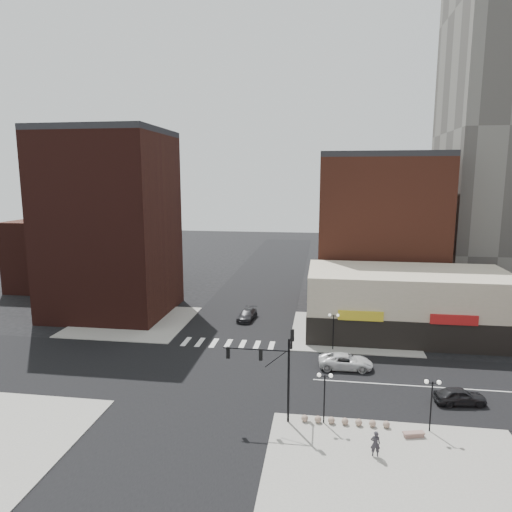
# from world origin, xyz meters

# --- Properties ---
(ground) EXTENTS (240.00, 240.00, 0.00)m
(ground) POSITION_xyz_m (0.00, 0.00, 0.00)
(ground) COLOR black
(ground) RESTS_ON ground
(road_ew) EXTENTS (200.00, 14.00, 0.02)m
(road_ew) POSITION_xyz_m (0.00, 0.00, 0.01)
(road_ew) COLOR black
(road_ew) RESTS_ON ground
(road_ns) EXTENTS (14.00, 200.00, 0.02)m
(road_ns) POSITION_xyz_m (0.00, 0.00, 0.01)
(road_ns) COLOR black
(road_ns) RESTS_ON ground
(sidewalk_nw) EXTENTS (15.00, 15.00, 0.12)m
(sidewalk_nw) POSITION_xyz_m (-14.50, 14.50, 0.06)
(sidewalk_nw) COLOR gray
(sidewalk_nw) RESTS_ON ground
(sidewalk_ne) EXTENTS (15.00, 15.00, 0.12)m
(sidewalk_ne) POSITION_xyz_m (14.50, 14.50, 0.06)
(sidewalk_ne) COLOR gray
(sidewalk_ne) RESTS_ON ground
(sidewalk_se) EXTENTS (18.00, 14.00, 0.12)m
(sidewalk_se) POSITION_xyz_m (16.00, -14.00, 0.06)
(sidewalk_se) COLOR gray
(sidewalk_se) RESTS_ON ground
(building_nw) EXTENTS (16.00, 15.00, 25.00)m
(building_nw) POSITION_xyz_m (-19.00, 18.50, 12.50)
(building_nw) COLOR #351511
(building_nw) RESTS_ON ground
(building_nw_low) EXTENTS (20.00, 18.00, 12.00)m
(building_nw_low) POSITION_xyz_m (-32.00, 34.00, 6.00)
(building_nw_low) COLOR #351511
(building_nw_low) RESTS_ON ground
(building_ne_midrise) EXTENTS (18.00, 15.00, 22.00)m
(building_ne_midrise) POSITION_xyz_m (19.00, 29.50, 11.00)
(building_ne_midrise) COLOR brown
(building_ne_midrise) RESTS_ON ground
(building_ne_row) EXTENTS (24.20, 12.20, 8.00)m
(building_ne_row) POSITION_xyz_m (21.00, 15.00, 3.30)
(building_ne_row) COLOR beige
(building_ne_row) RESTS_ON ground
(traffic_signal) EXTENTS (5.59, 3.09, 7.77)m
(traffic_signal) POSITION_xyz_m (7.24, -7.83, 4.96)
(traffic_signal) COLOR black
(traffic_signal) RESTS_ON ground
(street_lamp_se_a) EXTENTS (1.22, 0.32, 4.16)m
(street_lamp_se_a) POSITION_xyz_m (11.00, -8.00, 3.29)
(street_lamp_se_a) COLOR black
(street_lamp_se_a) RESTS_ON sidewalk_se
(street_lamp_se_b) EXTENTS (1.22, 0.32, 4.16)m
(street_lamp_se_b) POSITION_xyz_m (19.00, -8.00, 3.29)
(street_lamp_se_b) COLOR black
(street_lamp_se_b) RESTS_ON sidewalk_se
(street_lamp_ne) EXTENTS (1.22, 0.32, 4.16)m
(street_lamp_ne) POSITION_xyz_m (12.00, 8.00, 3.29)
(street_lamp_ne) COLOR black
(street_lamp_ne) RESTS_ON sidewalk_ne
(bollard_row) EXTENTS (6.84, 0.54, 0.54)m
(bollard_row) POSITION_xyz_m (12.65, -8.00, 0.39)
(bollard_row) COLOR gray
(bollard_row) RESTS_ON sidewalk_se
(white_suv) EXTENTS (5.50, 2.64, 1.51)m
(white_suv) POSITION_xyz_m (13.20, 3.14, 0.76)
(white_suv) COLOR silver
(white_suv) RESTS_ON ground
(dark_sedan_east) EXTENTS (4.47, 2.28, 1.46)m
(dark_sedan_east) POSITION_xyz_m (22.56, -2.98, 0.73)
(dark_sedan_east) COLOR black
(dark_sedan_east) RESTS_ON ground
(dark_sedan_north) EXTENTS (2.50, 5.07, 1.42)m
(dark_sedan_north) POSITION_xyz_m (0.60, 17.59, 0.71)
(dark_sedan_north) COLOR black
(dark_sedan_north) RESTS_ON ground
(pedestrian) EXTENTS (0.68, 0.45, 1.86)m
(pedestrian) POSITION_xyz_m (14.53, -11.85, 1.05)
(pedestrian) COLOR #2A272D
(pedestrian) RESTS_ON sidewalk_se
(stone_bench) EXTENTS (1.67, 0.87, 0.37)m
(stone_bench) POSITION_xyz_m (17.65, -9.00, 0.32)
(stone_bench) COLOR #8B6A60
(stone_bench) RESTS_ON sidewalk_se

